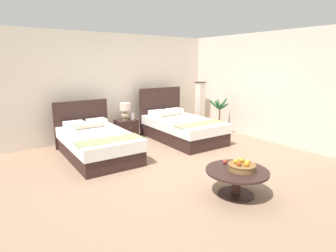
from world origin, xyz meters
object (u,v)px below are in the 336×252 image
Objects in this scene: loose_apple at (225,162)px; nightstand at (126,129)px; floor_lamp_corner at (200,105)px; potted_palm at (219,122)px; bed_near_window at (97,143)px; coffee_table at (237,177)px; vase at (132,116)px; table_lamp at (125,110)px; bed_near_corner at (181,128)px; fruit_bowl at (242,166)px.

nightstand is at bearing 88.51° from loose_apple.
floor_lamp_corner reaches higher than potted_palm.
coffee_table is (1.02, -2.90, 0.00)m from bed_near_window.
nightstand is 0.37m from vase.
potted_palm reaches higher than table_lamp.
coffee_table is (-0.29, -3.76, -0.29)m from vase.
table_lamp is 0.32× the size of floor_lamp_corner.
bed_near_window is 3.07m from coffee_table.
bed_near_corner is 2.89m from loose_apple.
fruit_bowl reaches higher than loose_apple.
fruit_bowl is (0.05, -0.04, 0.17)m from coffee_table.
coffee_table is 12.98× the size of loose_apple.
bed_near_window is 12.03× the size of vase.
potted_palm is (2.43, 2.73, 0.06)m from coffee_table.
nightstand is at bearing 141.14° from bed_near_corner.
potted_palm reaches higher than coffee_table.
coffee_table is at bearing -124.80° from floor_lamp_corner.
bed_near_window is 3.65m from floor_lamp_corner.
bed_near_corner is 2.41× the size of coffee_table.
floor_lamp_corner reaches higher than fruit_bowl.
floor_lamp_corner reaches higher than vase.
fruit_bowl is 0.30× the size of floor_lamp_corner.
potted_palm reaches higher than vase.
nightstand is 2.44m from floor_lamp_corner.
bed_near_corner reaches higher than loose_apple.
vase is (1.31, 0.86, 0.29)m from bed_near_window.
vase is 3.49m from loose_apple.
nightstand is 0.38× the size of floor_lamp_corner.
bed_near_corner reaches higher than fruit_bowl.
table_lamp is (0.00, 0.02, 0.50)m from nightstand.
coffee_table is at bearing -94.44° from vase.
floor_lamp_corner is (2.48, 3.68, 0.23)m from fruit_bowl.
bed_near_corner is at bearing 0.18° from bed_near_window.
coffee_table is 2.25× the size of fruit_bowl.
table_lamp is at bearing 140.52° from bed_near_corner.
vase is at bearing 176.97° from floor_lamp_corner.
bed_near_window is 4.07× the size of nightstand.
vase is at bearing -14.33° from nightstand.
floor_lamp_corner reaches higher than loose_apple.
table_lamp is 3.85m from coffee_table.
floor_lamp_corner is (1.29, 0.73, 0.38)m from bed_near_corner.
nightstand is at bearing 37.92° from bed_near_window.
nightstand is at bearing 176.22° from floor_lamp_corner.
loose_apple is 0.05× the size of floor_lamp_corner.
loose_apple is at bearing -67.88° from bed_near_window.
loose_apple is (-0.09, -3.54, -0.31)m from table_lamp.
vase is 0.18× the size of potted_palm.
vase is 2.49× the size of loose_apple.
bed_near_corner is 12.56× the size of vase.
bed_near_window is 1.53× the size of floor_lamp_corner.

